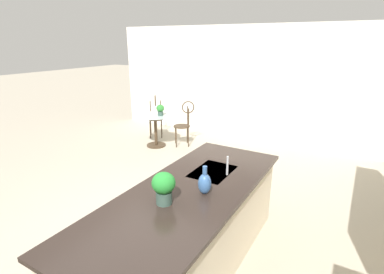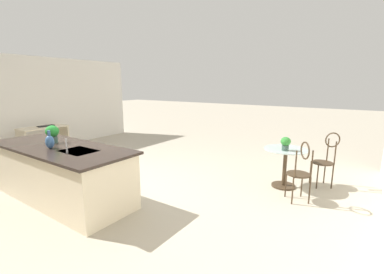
{
  "view_description": "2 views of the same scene",
  "coord_description": "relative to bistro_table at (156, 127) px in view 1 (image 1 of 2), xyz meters",
  "views": [
    {
      "loc": [
        2.53,
        2.21,
        2.35
      ],
      "look_at": [
        -0.83,
        0.23,
        1.07
      ],
      "focal_mm": 27.66,
      "sensor_mm": 36.0,
      "label": 1
    },
    {
      "loc": [
        -3.84,
        3.05,
        1.92
      ],
      "look_at": [
        -1.34,
        -0.62,
        1.01
      ],
      "focal_mm": 24.37,
      "sensor_mm": 36.0,
      "label": 2
    }
  ],
  "objects": [
    {
      "name": "chair_near_window",
      "position": [
        -0.38,
        0.54,
        0.13
      ],
      "size": [
        0.53,
        0.53,
        1.04
      ],
      "color": "#3D2D1E",
      "rests_on": "ground"
    },
    {
      "name": "sink_faucet",
      "position": [
        2.4,
        2.83,
        0.58
      ],
      "size": [
        0.02,
        0.02,
        0.22
      ],
      "primitive_type": "cylinder",
      "color": "#B2B5BA",
      "rests_on": "kitchen_island"
    },
    {
      "name": "potted_plant_on_table",
      "position": [
        -0.02,
        0.14,
        0.44
      ],
      "size": [
        0.18,
        0.18,
        0.25
      ],
      "color": "#385147",
      "rests_on": "bistro_table"
    },
    {
      "name": "potted_plant_counter_near",
      "position": [
        3.25,
        2.58,
        0.65
      ],
      "size": [
        0.22,
        0.22,
        0.31
      ],
      "color": "#385147",
      "rests_on": "kitchen_island"
    },
    {
      "name": "bistro_table",
      "position": [
        0.0,
        0.0,
        0.0
      ],
      "size": [
        0.8,
        0.8,
        0.74
      ],
      "color": "#3D2D1E",
      "rests_on": "ground"
    },
    {
      "name": "vase_on_counter",
      "position": [
        2.9,
        2.81,
        0.58
      ],
      "size": [
        0.13,
        0.13,
        0.29
      ],
      "color": "#386099",
      "rests_on": "kitchen_island"
    },
    {
      "name": "kitchen_island",
      "position": [
        2.95,
        2.65,
        0.02
      ],
      "size": [
        2.8,
        1.06,
        0.92
      ],
      "color": "beige",
      "rests_on": "ground"
    },
    {
      "name": "ground_plane",
      "position": [
        2.65,
        1.8,
        -0.45
      ],
      "size": [
        40.0,
        40.0,
        0.0
      ],
      "primitive_type": "plane",
      "color": "#B2A893"
    },
    {
      "name": "chair_by_island",
      "position": [
        -0.62,
        -0.46,
        0.13
      ],
      "size": [
        0.53,
        0.53,
        1.04
      ],
      "color": "#3D2D1E",
      "rests_on": "ground"
    },
    {
      "name": "wall_left_window",
      "position": [
        -1.61,
        1.8,
        0.9
      ],
      "size": [
        0.12,
        7.8,
        2.7
      ],
      "primitive_type": "cube",
      "color": "silver",
      "rests_on": "ground"
    }
  ]
}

